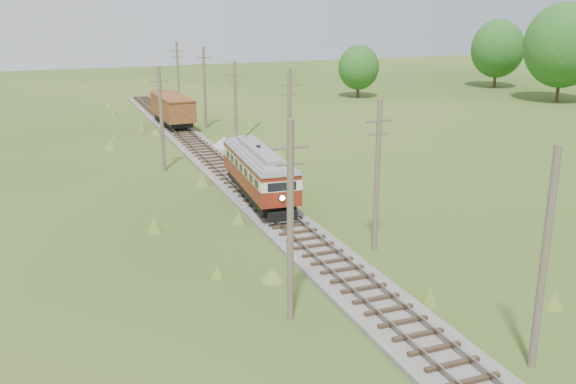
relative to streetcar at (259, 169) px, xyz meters
name	(u,v)px	position (x,y,z in m)	size (l,w,h in m)	color
railbed_main	(237,181)	(0.00, 5.35, -2.28)	(3.60, 96.00, 0.57)	#605B54
streetcar	(259,169)	(0.00, 0.00, 0.00)	(3.45, 11.53, 5.22)	black
gondola	(173,108)	(0.00, 29.59, -0.27)	(3.35, 9.25, 3.03)	black
gravel_pile	(226,144)	(2.53, 17.21, -1.91)	(3.28, 3.48, 1.19)	gray
utility_pole_r_1	(544,261)	(3.10, -23.65, 1.93)	(0.30, 0.30, 8.80)	brown
utility_pole_r_2	(377,175)	(3.30, -10.65, 1.95)	(1.60, 0.30, 8.60)	brown
utility_pole_r_3	(290,129)	(3.20, 2.35, 2.15)	(1.60, 0.30, 9.00)	brown
utility_pole_r_4	(236,107)	(3.00, 15.35, 1.85)	(1.60, 0.30, 8.40)	brown
utility_pole_r_5	(205,87)	(3.40, 28.35, 2.10)	(1.60, 0.30, 8.90)	brown
utility_pole_r_6	(178,75)	(3.20, 41.35, 2.00)	(1.60, 0.30, 8.70)	brown
utility_pole_l_a	(290,221)	(-4.20, -16.65, 2.15)	(1.60, 0.30, 9.00)	brown
utility_pole_l_b	(161,118)	(-4.50, 11.35, 1.95)	(1.60, 0.30, 8.60)	brown
tree_right_4	(563,45)	(54.00, 29.35, 5.27)	(10.50, 10.50, 13.53)	#38281C
tree_right_5	(498,49)	(56.00, 45.35, 3.72)	(8.40, 8.40, 10.82)	#38281C
tree_mid_b	(359,67)	(30.00, 43.35, 1.86)	(5.88, 5.88, 7.57)	#38281C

